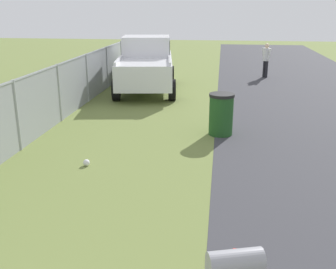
% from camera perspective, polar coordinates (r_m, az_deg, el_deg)
% --- Properties ---
extents(pickup_truck, '(5.17, 2.79, 2.09)m').
position_cam_1_polar(pickup_truck, '(16.06, -3.14, 10.19)').
color(pickup_truck, silver).
rests_on(pickup_truck, ground).
extents(trash_bin, '(0.66, 0.66, 1.10)m').
position_cam_1_polar(trash_bin, '(10.56, 7.57, 2.89)').
color(trash_bin, '#1E4C1E').
rests_on(trash_bin, ground).
extents(pedestrian, '(0.41, 0.40, 1.58)m').
position_cam_1_polar(pedestrian, '(19.56, 13.80, 10.53)').
color(pedestrian, black).
rests_on(pedestrian, ground).
extents(fence_section, '(17.67, 0.07, 1.68)m').
position_cam_1_polar(fence_section, '(10.95, -17.73, 4.64)').
color(fence_section, '#9EA3A8').
rests_on(fence_section, ground).
extents(litter_bag_by_mailbox, '(0.14, 0.14, 0.14)m').
position_cam_1_polar(litter_bag_by_mailbox, '(8.73, -11.54, -3.94)').
color(litter_bag_by_mailbox, silver).
rests_on(litter_bag_by_mailbox, ground).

